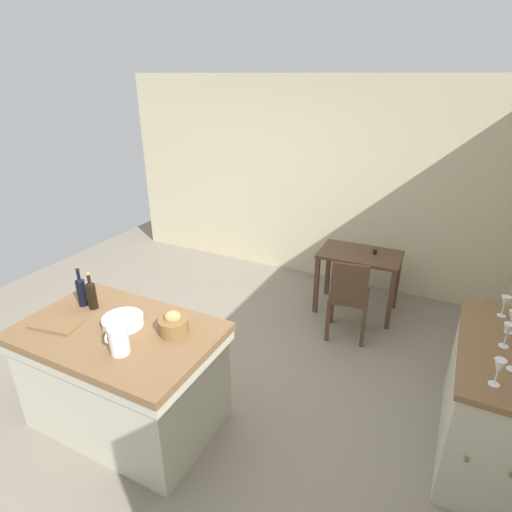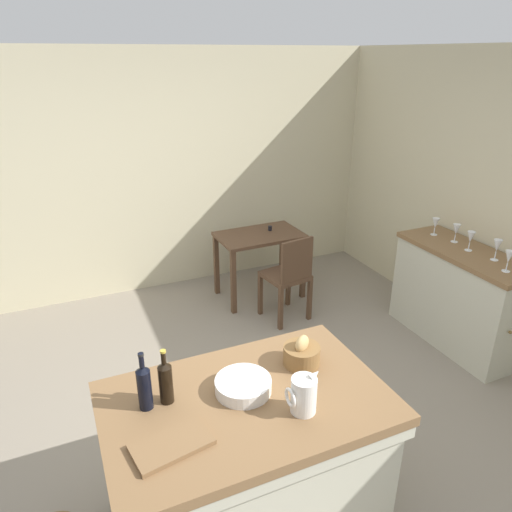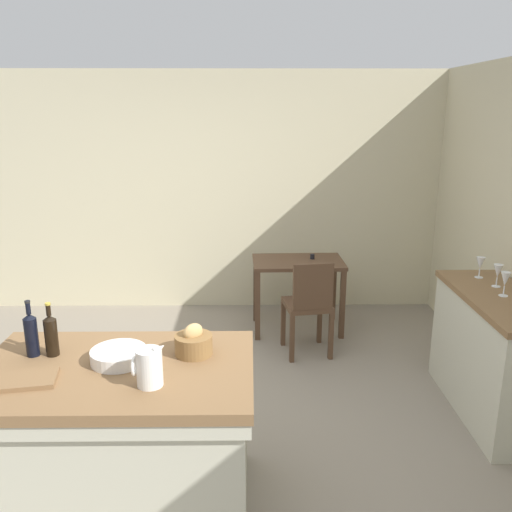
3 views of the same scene
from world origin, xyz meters
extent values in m
plane|color=gray|center=(0.00, 0.00, 0.00)|extent=(6.76, 6.76, 0.00)
cube|color=beige|center=(0.00, 2.60, 1.30)|extent=(5.32, 0.12, 2.60)
cube|color=brown|center=(-0.25, -0.67, 0.84)|extent=(1.48, 0.94, 0.06)
cube|color=#BCBAA3|center=(-0.25, -0.67, 0.77)|extent=(1.46, 0.92, 0.08)
cube|color=#BCBAA3|center=(-0.25, -0.67, 0.41)|extent=(1.40, 0.86, 0.81)
cube|color=brown|center=(2.26, 0.28, 0.90)|extent=(0.52, 1.28, 0.04)
cube|color=#BCBAA3|center=(2.26, 0.28, 0.44)|extent=(0.49, 1.25, 0.87)
cube|color=#513826|center=(0.95, 1.85, 0.72)|extent=(0.91, 0.58, 0.04)
cube|color=#513826|center=(0.54, 1.59, 0.35)|extent=(0.05, 0.05, 0.70)
cube|color=#513826|center=(1.37, 1.61, 0.35)|extent=(0.05, 0.05, 0.70)
cube|color=#513826|center=(0.53, 2.08, 0.35)|extent=(0.05, 0.05, 0.70)
cube|color=#513826|center=(1.36, 2.10, 0.35)|extent=(0.05, 0.05, 0.70)
cylinder|color=black|center=(1.10, 1.90, 0.76)|extent=(0.04, 0.04, 0.05)
cube|color=#513826|center=(0.99, 1.31, 0.47)|extent=(0.46, 0.46, 0.04)
cube|color=#513826|center=(1.02, 1.13, 0.70)|extent=(0.36, 0.09, 0.42)
cube|color=#513826|center=(1.14, 1.51, 0.22)|extent=(0.05, 0.05, 0.45)
cube|color=#513826|center=(0.79, 1.46, 0.22)|extent=(0.05, 0.05, 0.45)
cube|color=#513826|center=(1.20, 1.16, 0.22)|extent=(0.05, 0.05, 0.45)
cube|color=#513826|center=(0.84, 1.10, 0.22)|extent=(0.05, 0.05, 0.45)
cylinder|color=silver|center=(-0.03, -0.87, 0.97)|extent=(0.13, 0.13, 0.19)
cone|color=silver|center=(0.03, -0.87, 1.07)|extent=(0.07, 0.04, 0.06)
torus|color=silver|center=(-0.10, -0.87, 0.98)|extent=(0.02, 0.10, 0.10)
cylinder|color=silver|center=(-0.25, -0.61, 0.91)|extent=(0.30, 0.30, 0.07)
cylinder|color=brown|center=(0.15, -0.52, 0.93)|extent=(0.21, 0.21, 0.11)
ellipsoid|color=tan|center=(0.15, -0.52, 1.00)|extent=(0.13, 0.12, 0.10)
cube|color=brown|center=(-0.69, -0.83, 0.88)|extent=(0.39, 0.26, 0.02)
cylinder|color=black|center=(-0.63, -0.52, 0.98)|extent=(0.07, 0.07, 0.21)
cone|color=black|center=(-0.63, -0.52, 1.09)|extent=(0.07, 0.07, 0.02)
cylinder|color=black|center=(-0.63, -0.52, 1.14)|extent=(0.03, 0.03, 0.07)
cylinder|color=#B29933|center=(-0.63, -0.52, 1.17)|extent=(0.03, 0.03, 0.01)
cylinder|color=black|center=(-0.74, -0.53, 0.98)|extent=(0.07, 0.07, 0.22)
cone|color=black|center=(-0.74, -0.53, 1.10)|extent=(0.07, 0.07, 0.03)
cylinder|color=black|center=(-0.74, -0.53, 1.16)|extent=(0.03, 0.03, 0.08)
cylinder|color=black|center=(-0.74, -0.53, 1.19)|extent=(0.03, 0.03, 0.01)
cylinder|color=white|center=(2.27, 0.28, 0.92)|extent=(0.06, 0.06, 0.00)
cylinder|color=white|center=(2.27, 0.28, 0.96)|extent=(0.01, 0.01, 0.07)
cone|color=white|center=(2.27, 0.28, 1.04)|extent=(0.07, 0.07, 0.10)
cylinder|color=white|center=(2.31, 0.49, 0.92)|extent=(0.06, 0.06, 0.00)
cylinder|color=white|center=(2.31, 0.49, 0.96)|extent=(0.01, 0.01, 0.07)
cone|color=white|center=(2.31, 0.49, 1.04)|extent=(0.07, 0.07, 0.10)
cylinder|color=white|center=(2.27, 0.71, 0.92)|extent=(0.06, 0.06, 0.00)
cylinder|color=white|center=(2.27, 0.71, 0.96)|extent=(0.01, 0.01, 0.07)
cone|color=white|center=(2.27, 0.71, 1.04)|extent=(0.07, 0.07, 0.10)
camera|label=1|loc=(1.81, -2.50, 2.59)|focal=29.02mm
camera|label=2|loc=(-1.00, -2.49, 2.52)|focal=33.20mm
camera|label=3|loc=(0.47, -3.26, 2.21)|focal=37.40mm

